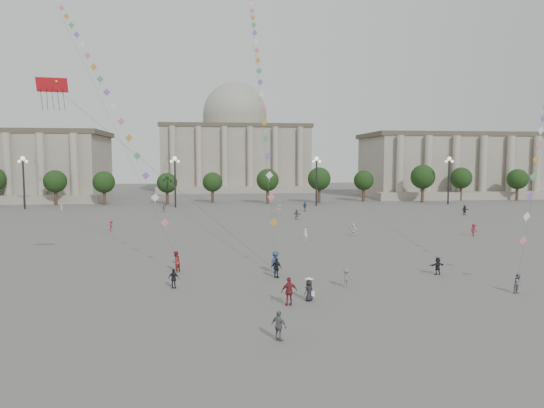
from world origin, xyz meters
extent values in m
plane|color=#54514F|center=(0.00, 0.00, 0.00)|extent=(360.00, 360.00, 0.00)
cube|color=gray|center=(75.00, 95.00, 8.00)|extent=(80.00, 22.00, 16.00)
cube|color=#4C4538|center=(75.00, 95.00, 16.60)|extent=(81.60, 22.44, 1.20)
cube|color=gray|center=(75.00, 82.00, 1.00)|extent=(84.00, 4.00, 2.00)
cube|color=gray|center=(0.00, 130.00, 10.00)|extent=(46.00, 30.00, 20.00)
cube|color=#4C4538|center=(0.00, 130.00, 20.60)|extent=(46.92, 30.60, 1.20)
cube|color=gray|center=(0.00, 113.00, 1.00)|extent=(48.30, 4.00, 2.00)
cylinder|color=gray|center=(0.00, 130.00, 22.50)|extent=(21.00, 21.00, 5.00)
sphere|color=gray|center=(0.00, 130.00, 25.00)|extent=(21.00, 21.00, 21.00)
cylinder|color=#39281C|center=(-42.00, 78.00, 1.76)|extent=(0.70, 0.70, 3.52)
sphere|color=black|center=(-42.00, 78.00, 5.44)|extent=(5.12, 5.12, 5.12)
cylinder|color=#39281C|center=(-30.00, 78.00, 1.76)|extent=(0.70, 0.70, 3.52)
sphere|color=black|center=(-30.00, 78.00, 5.44)|extent=(5.12, 5.12, 5.12)
cylinder|color=#39281C|center=(-18.00, 78.00, 1.76)|extent=(0.70, 0.70, 3.52)
sphere|color=black|center=(-18.00, 78.00, 5.44)|extent=(5.12, 5.12, 5.12)
cylinder|color=#39281C|center=(-6.00, 78.00, 1.76)|extent=(0.70, 0.70, 3.52)
sphere|color=black|center=(-6.00, 78.00, 5.44)|extent=(5.12, 5.12, 5.12)
cylinder|color=#39281C|center=(6.00, 78.00, 1.76)|extent=(0.70, 0.70, 3.52)
sphere|color=black|center=(6.00, 78.00, 5.44)|extent=(5.12, 5.12, 5.12)
cylinder|color=#39281C|center=(18.00, 78.00, 1.76)|extent=(0.70, 0.70, 3.52)
sphere|color=black|center=(18.00, 78.00, 5.44)|extent=(5.12, 5.12, 5.12)
cylinder|color=#39281C|center=(30.00, 78.00, 1.76)|extent=(0.70, 0.70, 3.52)
sphere|color=black|center=(30.00, 78.00, 5.44)|extent=(5.12, 5.12, 5.12)
cylinder|color=#39281C|center=(42.00, 78.00, 1.76)|extent=(0.70, 0.70, 3.52)
sphere|color=black|center=(42.00, 78.00, 5.44)|extent=(5.12, 5.12, 5.12)
cylinder|color=#39281C|center=(54.00, 78.00, 1.76)|extent=(0.70, 0.70, 3.52)
sphere|color=black|center=(54.00, 78.00, 5.44)|extent=(5.12, 5.12, 5.12)
cylinder|color=#39281C|center=(66.00, 78.00, 1.76)|extent=(0.70, 0.70, 3.52)
sphere|color=black|center=(66.00, 78.00, 5.44)|extent=(5.12, 5.12, 5.12)
cylinder|color=#262628|center=(-45.00, 70.00, 5.00)|extent=(0.36, 0.36, 10.00)
sphere|color=#FFE5B2|center=(-45.00, 70.00, 10.20)|extent=(0.90, 0.90, 0.90)
sphere|color=#FFE5B2|center=(-45.70, 70.00, 9.60)|extent=(0.60, 0.60, 0.60)
sphere|color=#FFE5B2|center=(-44.30, 70.00, 9.60)|extent=(0.60, 0.60, 0.60)
cylinder|color=#262628|center=(-15.00, 70.00, 5.00)|extent=(0.36, 0.36, 10.00)
sphere|color=#FFE5B2|center=(-15.00, 70.00, 10.20)|extent=(0.90, 0.90, 0.90)
sphere|color=#FFE5B2|center=(-15.70, 70.00, 9.60)|extent=(0.60, 0.60, 0.60)
sphere|color=#FFE5B2|center=(-14.30, 70.00, 9.60)|extent=(0.60, 0.60, 0.60)
cylinder|color=#262628|center=(15.00, 70.00, 5.00)|extent=(0.36, 0.36, 10.00)
sphere|color=#FFE5B2|center=(15.00, 70.00, 10.20)|extent=(0.90, 0.90, 0.90)
sphere|color=#FFE5B2|center=(14.30, 70.00, 9.60)|extent=(0.60, 0.60, 0.60)
sphere|color=#FFE5B2|center=(15.70, 70.00, 9.60)|extent=(0.60, 0.60, 0.60)
cylinder|color=#262628|center=(45.00, 70.00, 5.00)|extent=(0.36, 0.36, 10.00)
sphere|color=#FFE5B2|center=(45.00, 70.00, 10.20)|extent=(0.90, 0.90, 0.90)
sphere|color=#FFE5B2|center=(44.30, 70.00, 9.60)|extent=(0.60, 0.60, 0.60)
sphere|color=#FFE5B2|center=(45.70, 70.00, 9.60)|extent=(0.60, 0.60, 0.60)
imported|color=#2F4B6B|center=(10.43, 58.95, 0.94)|extent=(1.18, 0.96, 1.88)
imported|color=black|center=(12.19, 6.29, 0.75)|extent=(1.44, 0.66, 1.50)
imported|color=silver|center=(4.75, 53.24, 0.96)|extent=(1.59, 1.74, 1.93)
imported|color=slate|center=(3.31, 3.10, 0.74)|extent=(0.98, 0.59, 1.49)
imported|color=white|center=(11.12, 28.11, 0.81)|extent=(1.52, 1.25, 1.63)
imported|color=maroon|center=(26.45, 25.95, 0.81)|extent=(1.19, 0.90, 1.63)
imported|color=black|center=(37.86, 49.44, 0.89)|extent=(1.72, 1.00, 1.77)
imported|color=silver|center=(-35.38, 61.84, 0.92)|extent=(0.69, 0.79, 1.84)
imported|color=slate|center=(6.72, 46.33, 0.83)|extent=(1.50, 1.38, 1.67)
imported|color=white|center=(4.19, 24.90, 0.76)|extent=(0.65, 0.64, 1.51)
imported|color=slate|center=(-16.46, 60.98, 0.85)|extent=(1.08, 0.77, 1.71)
imported|color=#A02B2F|center=(-21.02, 36.05, 0.77)|extent=(0.98, 1.14, 1.53)
imported|color=maroon|center=(-1.77, -1.02, 0.97)|extent=(1.20, 0.64, 1.95)
imported|color=black|center=(-1.64, 6.74, 0.84)|extent=(1.02, 0.93, 1.67)
imported|color=slate|center=(-3.29, -7.31, 0.84)|extent=(0.98, 0.98, 1.67)
imported|color=black|center=(-9.86, 4.35, 0.76)|extent=(0.95, 0.58, 1.51)
imported|color=maroon|center=(-10.15, 9.87, 0.93)|extent=(1.07, 1.14, 1.86)
imported|color=navy|center=(-1.51, 8.52, 0.97)|extent=(1.38, 1.40, 1.93)
imported|color=slate|center=(15.41, 0.01, 0.74)|extent=(0.90, 0.82, 1.49)
imported|color=black|center=(-0.23, -0.10, 0.75)|extent=(0.87, 0.80, 1.49)
cone|color=white|center=(-0.23, -0.10, 1.62)|extent=(0.52, 0.52, 0.14)
cylinder|color=white|center=(-0.23, -0.10, 1.56)|extent=(0.60, 0.60, 0.02)
cube|color=white|center=(0.02, -0.25, 0.55)|extent=(0.22, 0.10, 0.35)
cube|color=red|center=(-18.68, 5.87, 15.38)|extent=(2.25, 0.80, 1.02)
cube|color=green|center=(-19.03, 5.83, 15.63)|extent=(0.37, 0.24, 0.34)
cube|color=#1D3DA0|center=(-18.33, 5.83, 15.63)|extent=(0.37, 0.24, 0.34)
sphere|color=gold|center=(-19.03, 5.79, 15.63)|extent=(0.20, 0.20, 0.20)
sphere|color=gold|center=(-18.33, 5.79, 15.63)|extent=(0.20, 0.20, 0.20)
cylinder|color=#3F3F3F|center=(-10.22, 2.43, 8.49)|extent=(0.02, 0.02, 22.87)
cylinder|color=#3F3F3F|center=(-21.40, 27.81, 20.04)|extent=(0.02, 0.02, 56.30)
cube|color=pink|center=(-11.17, 11.50, 4.18)|extent=(0.76, 0.25, 0.76)
cube|color=white|center=(-12.20, 13.13, 6.33)|extent=(0.76, 0.25, 0.76)
cube|color=#9162C5|center=(-13.22, 14.76, 8.32)|extent=(0.76, 0.25, 0.76)
cube|color=#4EAA6C|center=(-14.24, 16.40, 10.21)|extent=(0.76, 0.25, 0.76)
cube|color=gold|center=(-15.27, 18.03, 12.03)|extent=(0.76, 0.25, 0.76)
cube|color=pink|center=(-16.29, 19.66, 13.79)|extent=(0.76, 0.25, 0.76)
cube|color=white|center=(-17.31, 21.29, 15.51)|extent=(0.76, 0.25, 0.76)
cube|color=#9162C5|center=(-18.34, 22.92, 17.20)|extent=(0.76, 0.25, 0.76)
cube|color=#4EAA6C|center=(-19.36, 24.55, 18.85)|extent=(0.76, 0.25, 0.76)
cube|color=gold|center=(-20.38, 26.18, 20.47)|extent=(0.76, 0.25, 0.76)
cube|color=pink|center=(-21.40, 27.81, 22.08)|extent=(0.76, 0.25, 0.76)
cube|color=white|center=(-22.43, 29.45, 23.66)|extent=(0.76, 0.25, 0.76)
cube|color=#9162C5|center=(-23.45, 31.08, 25.22)|extent=(0.76, 0.25, 0.76)
cube|color=#4EAA6C|center=(-24.47, 32.71, 26.76)|extent=(0.76, 0.25, 0.76)
cube|color=gold|center=(-25.50, 34.34, 28.28)|extent=(0.76, 0.25, 0.76)
cube|color=pink|center=(-26.52, 35.97, 29.79)|extent=(0.76, 0.25, 0.76)
cube|color=white|center=(-27.54, 37.60, 31.29)|extent=(0.76, 0.25, 0.76)
cylinder|color=#3F3F3F|center=(-1.16, 35.81, 25.71)|extent=(0.02, 0.02, 72.98)
cube|color=gold|center=(-1.49, 10.34, 4.19)|extent=(0.76, 0.25, 0.76)
cube|color=pink|center=(-1.46, 12.16, 6.35)|extent=(0.76, 0.25, 0.76)
cube|color=white|center=(-1.44, 13.98, 8.34)|extent=(0.76, 0.25, 0.76)
cube|color=#9162C5|center=(-1.42, 15.80, 10.23)|extent=(0.76, 0.25, 0.76)
cube|color=#4EAA6C|center=(-1.39, 17.61, 12.06)|extent=(0.76, 0.25, 0.76)
cube|color=gold|center=(-1.37, 19.43, 13.83)|extent=(0.76, 0.25, 0.76)
cube|color=pink|center=(-1.35, 21.25, 15.56)|extent=(0.76, 0.25, 0.76)
cube|color=white|center=(-1.32, 23.07, 17.24)|extent=(0.76, 0.25, 0.76)
cube|color=#9162C5|center=(-1.30, 24.89, 18.90)|extent=(0.76, 0.25, 0.76)
cube|color=#4EAA6C|center=(-1.27, 26.71, 20.53)|extent=(0.76, 0.25, 0.76)
cube|color=gold|center=(-1.25, 28.53, 22.14)|extent=(0.76, 0.25, 0.76)
cube|color=pink|center=(-1.23, 30.35, 23.72)|extent=(0.76, 0.25, 0.76)
cube|color=white|center=(-1.20, 32.17, 25.29)|extent=(0.76, 0.25, 0.76)
cube|color=#9162C5|center=(-1.18, 33.99, 26.83)|extent=(0.76, 0.25, 0.76)
cube|color=#4EAA6C|center=(-1.16, 35.81, 28.36)|extent=(0.76, 0.25, 0.76)
cube|color=gold|center=(-1.13, 37.63, 29.88)|extent=(0.76, 0.25, 0.76)
cube|color=pink|center=(-1.11, 39.45, 31.38)|extent=(0.76, 0.25, 0.76)
cube|color=white|center=(-1.08, 41.27, 32.87)|extent=(0.76, 0.25, 0.76)
cube|color=pink|center=(16.64, 1.49, 3.62)|extent=(0.76, 0.25, 0.76)
cube|color=white|center=(17.87, 2.97, 5.32)|extent=(0.76, 0.25, 0.76)
cube|color=#9162C5|center=(19.10, 4.46, 6.89)|extent=(0.76, 0.25, 0.76)
cube|color=#4EAA6C|center=(20.34, 5.94, 8.38)|extent=(0.76, 0.25, 0.76)
cube|color=gold|center=(21.57, 7.42, 9.82)|extent=(0.76, 0.25, 0.76)
cube|color=pink|center=(22.80, 8.91, 11.21)|extent=(0.76, 0.25, 0.76)
cube|color=white|center=(24.03, 10.39, 12.57)|extent=(0.76, 0.25, 0.76)
cube|color=#9162C5|center=(25.27, 11.87, 13.90)|extent=(0.76, 0.25, 0.76)
camera|label=1|loc=(-6.61, -32.55, 9.72)|focal=32.00mm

